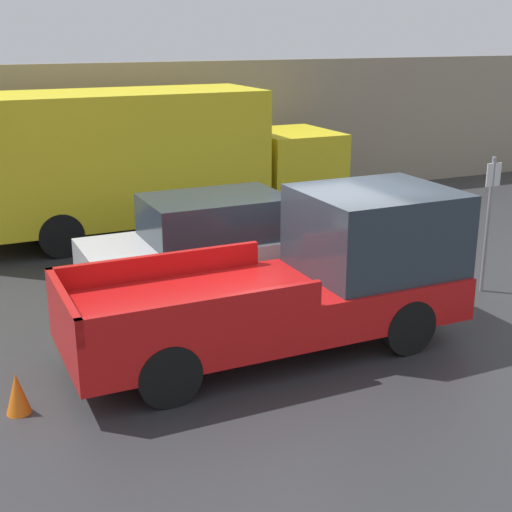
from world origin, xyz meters
TOP-DOWN VIEW (x-y plane):
  - ground_plane at (0.00, 0.00)m, footprint 60.00×60.00m
  - building_wall at (0.00, 8.45)m, footprint 28.00×0.15m
  - pickup_truck at (-0.55, -0.63)m, footprint 5.74×2.08m
  - car at (-0.97, 2.16)m, footprint 4.41×1.87m
  - delivery_truck at (-1.05, 6.26)m, footprint 8.79×2.46m
  - parking_sign at (3.35, -0.01)m, footprint 0.30×0.07m
  - traffic_cone at (-4.69, -0.98)m, footprint 0.30×0.30m

SIDE VIEW (x-z plane):
  - ground_plane at x=0.00m, z-range 0.00..0.00m
  - traffic_cone at x=-4.69m, z-range 0.00..0.52m
  - car at x=-0.97m, z-range 0.01..1.69m
  - pickup_truck at x=-0.55m, z-range -0.08..2.13m
  - parking_sign at x=3.35m, z-range 0.15..2.55m
  - delivery_truck at x=-1.05m, z-range 0.12..3.31m
  - building_wall at x=0.00m, z-range 0.00..3.69m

